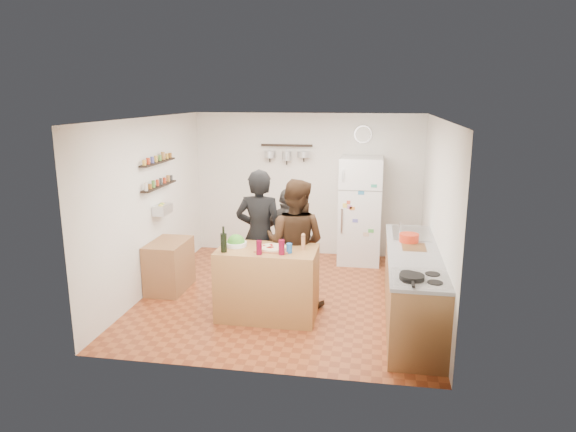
% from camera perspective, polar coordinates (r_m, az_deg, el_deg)
% --- Properties ---
extents(room_shell, '(4.20, 4.20, 4.20)m').
position_cam_1_polar(room_shell, '(7.42, 0.38, 1.26)').
color(room_shell, brown).
rests_on(room_shell, ground).
extents(prep_island, '(1.25, 0.72, 0.91)m').
position_cam_1_polar(prep_island, '(6.62, -2.28, -7.43)').
color(prep_island, '#916035').
rests_on(prep_island, floor).
extents(pizza_board, '(0.42, 0.34, 0.02)m').
position_cam_1_polar(pizza_board, '(6.44, -1.66, -3.67)').
color(pizza_board, '#955336').
rests_on(pizza_board, prep_island).
extents(pizza, '(0.34, 0.34, 0.02)m').
position_cam_1_polar(pizza, '(6.43, -1.66, -3.51)').
color(pizza, '#D2B68A').
rests_on(pizza, pizza_board).
extents(salad_bowl, '(0.28, 0.28, 0.06)m').
position_cam_1_polar(salad_bowl, '(6.61, -5.79, -3.12)').
color(salad_bowl, silver).
rests_on(salad_bowl, prep_island).
extents(wine_bottle, '(0.08, 0.08, 0.23)m').
position_cam_1_polar(wine_bottle, '(6.36, -7.16, -2.98)').
color(wine_bottle, black).
rests_on(wine_bottle, prep_island).
extents(wine_glass_near, '(0.07, 0.07, 0.17)m').
position_cam_1_polar(wine_glass_near, '(6.24, -3.23, -3.52)').
color(wine_glass_near, '#56071D').
rests_on(wine_glass_near, prep_island).
extents(wine_glass_far, '(0.08, 0.08, 0.18)m').
position_cam_1_polar(wine_glass_far, '(6.22, -0.72, -3.50)').
color(wine_glass_far, '#5E081D').
rests_on(wine_glass_far, prep_island).
extents(pepper_mill, '(0.05, 0.05, 0.16)m').
position_cam_1_polar(pepper_mill, '(6.42, 1.70, -3.03)').
color(pepper_mill, '#A76D46').
rests_on(pepper_mill, prep_island).
extents(salt_canister, '(0.07, 0.07, 0.12)m').
position_cam_1_polar(salt_canister, '(6.29, 0.13, -3.60)').
color(salt_canister, '#1B5298').
rests_on(salt_canister, prep_island).
extents(person_left, '(0.68, 0.46, 1.84)m').
position_cam_1_polar(person_left, '(7.05, -3.16, -2.19)').
color(person_left, black).
rests_on(person_left, floor).
extents(person_center, '(0.96, 0.82, 1.74)m').
position_cam_1_polar(person_center, '(6.85, 0.79, -3.05)').
color(person_center, black).
rests_on(person_center, floor).
extents(person_back, '(0.94, 0.65, 1.49)m').
position_cam_1_polar(person_back, '(7.50, -0.03, -2.59)').
color(person_back, '#302D2B').
rests_on(person_back, floor).
extents(counter_run, '(0.63, 2.63, 0.90)m').
position_cam_1_polar(counter_run, '(6.67, 13.69, -7.71)').
color(counter_run, '#9E7042').
rests_on(counter_run, floor).
extents(stove_top, '(0.60, 0.62, 0.02)m').
position_cam_1_polar(stove_top, '(5.62, 14.56, -6.76)').
color(stove_top, white).
rests_on(stove_top, counter_run).
extents(skillet, '(0.26, 0.26, 0.05)m').
position_cam_1_polar(skillet, '(5.54, 13.60, -6.62)').
color(skillet, black).
rests_on(skillet, stove_top).
extents(sink, '(0.50, 0.80, 0.03)m').
position_cam_1_polar(sink, '(7.34, 13.48, -1.95)').
color(sink, silver).
rests_on(sink, counter_run).
extents(cutting_board, '(0.30, 0.40, 0.02)m').
position_cam_1_polar(cutting_board, '(6.70, 13.81, -3.46)').
color(cutting_board, brown).
rests_on(cutting_board, counter_run).
extents(red_bowl, '(0.25, 0.25, 0.11)m').
position_cam_1_polar(red_bowl, '(6.92, 13.29, -2.36)').
color(red_bowl, red).
rests_on(red_bowl, counter_run).
extents(fridge, '(0.70, 0.68, 1.80)m').
position_cam_1_polar(fridge, '(8.73, 8.00, 0.61)').
color(fridge, white).
rests_on(fridge, floor).
extents(wall_clock, '(0.30, 0.03, 0.30)m').
position_cam_1_polar(wall_clock, '(8.88, 8.34, 8.97)').
color(wall_clock, silver).
rests_on(wall_clock, back_wall).
extents(spice_shelf_lower, '(0.12, 1.00, 0.02)m').
position_cam_1_polar(spice_shelf_lower, '(7.75, -14.11, 3.25)').
color(spice_shelf_lower, black).
rests_on(spice_shelf_lower, left_wall).
extents(spice_shelf_upper, '(0.12, 1.00, 0.02)m').
position_cam_1_polar(spice_shelf_upper, '(7.69, -14.26, 5.81)').
color(spice_shelf_upper, black).
rests_on(spice_shelf_upper, left_wall).
extents(produce_basket, '(0.18, 0.35, 0.14)m').
position_cam_1_polar(produce_basket, '(7.80, -13.76, 0.71)').
color(produce_basket, silver).
rests_on(produce_basket, left_wall).
extents(side_table, '(0.50, 0.80, 0.73)m').
position_cam_1_polar(side_table, '(7.73, -13.05, -5.40)').
color(side_table, '#92623D').
rests_on(side_table, floor).
extents(pot_rack, '(0.90, 0.04, 0.04)m').
position_cam_1_polar(pot_rack, '(8.95, -0.15, 7.86)').
color(pot_rack, black).
rests_on(pot_rack, back_wall).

